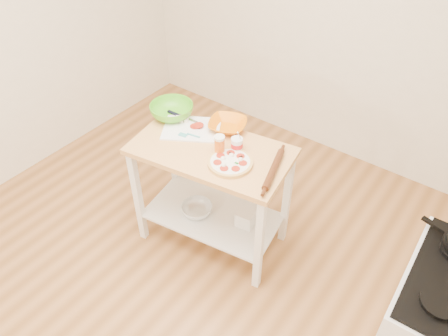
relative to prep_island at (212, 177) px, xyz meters
name	(u,v)px	position (x,y,z in m)	size (l,w,h in m)	color
room_shell	(146,143)	(0.06, -0.61, 0.71)	(4.04, 4.54, 2.74)	#AC743F
prep_island	(212,177)	(0.00, 0.00, 0.00)	(1.16, 0.75, 0.90)	#DEA35B
pizza	(230,162)	(0.20, -0.05, 0.27)	(0.29, 0.29, 0.05)	#E9BA63
cutting_board	(191,128)	(-0.25, 0.10, 0.26)	(0.50, 0.46, 0.04)	white
spatula	(189,135)	(-0.21, 0.01, 0.27)	(0.15, 0.07, 0.01)	teal
knife	(179,115)	(-0.43, 0.16, 0.27)	(0.27, 0.04, 0.01)	silver
orange_bowl	(228,125)	(-0.05, 0.25, 0.29)	(0.27, 0.27, 0.07)	orange
green_bowl	(172,111)	(-0.47, 0.14, 0.31)	(0.32, 0.32, 0.10)	#51B320
beer_pint	(220,145)	(0.08, -0.01, 0.33)	(0.07, 0.07, 0.14)	orange
yogurt_tub	(237,145)	(0.15, 0.09, 0.31)	(0.08, 0.08, 0.17)	white
rolling_pin	(273,169)	(0.46, 0.05, 0.28)	(0.04, 0.04, 0.39)	#532913
shelf_glass_bowl	(197,209)	(-0.11, -0.06, -0.35)	(0.24, 0.24, 0.07)	silver
shelf_bin	(246,218)	(0.26, 0.07, -0.32)	(0.12, 0.12, 0.12)	white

